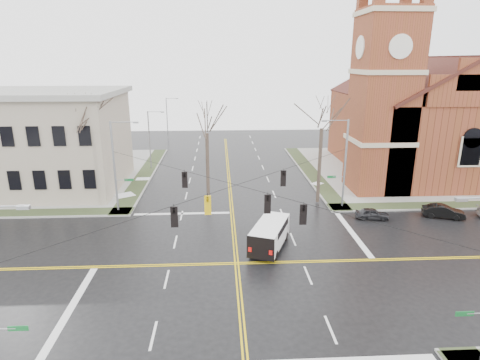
{
  "coord_description": "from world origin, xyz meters",
  "views": [
    {
      "loc": [
        -1.17,
        -27.09,
        14.69
      ],
      "look_at": [
        0.57,
        6.0,
        4.77
      ],
      "focal_mm": 30.0,
      "sensor_mm": 36.0,
      "label": 1
    }
  ],
  "objects_px": {
    "parked_car_a": "(372,214)",
    "tree_nw_near": "(207,129)",
    "church": "(416,110)",
    "tree_nw_far": "(83,121)",
    "parked_car_b": "(443,211)",
    "signal_pole_nw": "(116,164)",
    "streetlight_north_a": "(150,138)",
    "tree_ne": "(322,123)",
    "signal_pole_ne": "(344,161)",
    "streetlight_north_b": "(168,118)",
    "cargo_van": "(270,233)"
  },
  "relations": [
    {
      "from": "cargo_van",
      "to": "parked_car_b",
      "type": "height_order",
      "value": "cargo_van"
    },
    {
      "from": "cargo_van",
      "to": "signal_pole_ne",
      "type": "bearing_deg",
      "value": 67.74
    },
    {
      "from": "signal_pole_ne",
      "to": "cargo_van",
      "type": "xyz_separation_m",
      "value": [
        -8.45,
        -8.81,
        -3.7
      ]
    },
    {
      "from": "tree_ne",
      "to": "streetlight_north_a",
      "type": "bearing_deg",
      "value": 142.81
    },
    {
      "from": "parked_car_a",
      "to": "signal_pole_nw",
      "type": "bearing_deg",
      "value": 91.66
    },
    {
      "from": "cargo_van",
      "to": "streetlight_north_b",
      "type": "bearing_deg",
      "value": 128.18
    },
    {
      "from": "signal_pole_ne",
      "to": "cargo_van",
      "type": "height_order",
      "value": "signal_pole_ne"
    },
    {
      "from": "signal_pole_nw",
      "to": "tree_ne",
      "type": "relative_size",
      "value": 0.76
    },
    {
      "from": "streetlight_north_b",
      "to": "parked_car_a",
      "type": "height_order",
      "value": "streetlight_north_b"
    },
    {
      "from": "cargo_van",
      "to": "tree_nw_near",
      "type": "relative_size",
      "value": 0.54
    },
    {
      "from": "cargo_van",
      "to": "tree_ne",
      "type": "bearing_deg",
      "value": 79.55
    },
    {
      "from": "cargo_van",
      "to": "parked_car_b",
      "type": "relative_size",
      "value": 1.55
    },
    {
      "from": "streetlight_north_b",
      "to": "parked_car_b",
      "type": "bearing_deg",
      "value": -52.04
    },
    {
      "from": "signal_pole_ne",
      "to": "parked_car_a",
      "type": "relative_size",
      "value": 2.86
    },
    {
      "from": "signal_pole_ne",
      "to": "parked_car_b",
      "type": "distance_m",
      "value": 10.64
    },
    {
      "from": "tree_ne",
      "to": "church",
      "type": "bearing_deg",
      "value": 37.45
    },
    {
      "from": "parked_car_b",
      "to": "tree_nw_far",
      "type": "distance_m",
      "value": 36.74
    },
    {
      "from": "church",
      "to": "streetlight_north_a",
      "type": "distance_m",
      "value": 35.78
    },
    {
      "from": "signal_pole_nw",
      "to": "streetlight_north_a",
      "type": "xyz_separation_m",
      "value": [
        0.67,
        16.5,
        -0.48
      ]
    },
    {
      "from": "parked_car_a",
      "to": "tree_nw_near",
      "type": "relative_size",
      "value": 0.29
    },
    {
      "from": "church",
      "to": "parked_car_b",
      "type": "distance_m",
      "value": 18.89
    },
    {
      "from": "streetlight_north_a",
      "to": "parked_car_a",
      "type": "xyz_separation_m",
      "value": [
        24.08,
        -19.85,
        -3.93
      ]
    },
    {
      "from": "signal_pole_nw",
      "to": "streetlight_north_a",
      "type": "bearing_deg",
      "value": 87.68
    },
    {
      "from": "streetlight_north_a",
      "to": "streetlight_north_b",
      "type": "bearing_deg",
      "value": 90.0
    },
    {
      "from": "streetlight_north_a",
      "to": "streetlight_north_b",
      "type": "distance_m",
      "value": 20.0
    },
    {
      "from": "parked_car_b",
      "to": "tree_nw_near",
      "type": "distance_m",
      "value": 24.79
    },
    {
      "from": "signal_pole_ne",
      "to": "streetlight_north_b",
      "type": "relative_size",
      "value": 1.12
    },
    {
      "from": "church",
      "to": "tree_nw_near",
      "type": "xyz_separation_m",
      "value": [
        -27.22,
        -10.54,
        -0.53
      ]
    },
    {
      "from": "tree_nw_far",
      "to": "church",
      "type": "bearing_deg",
      "value": 15.06
    },
    {
      "from": "streetlight_north_b",
      "to": "tree_ne",
      "type": "distance_m",
      "value": 40.56
    },
    {
      "from": "streetlight_north_b",
      "to": "tree_ne",
      "type": "relative_size",
      "value": 0.68
    },
    {
      "from": "tree_nw_far",
      "to": "tree_nw_near",
      "type": "xyz_separation_m",
      "value": [
        12.43,
        0.13,
        -0.88
      ]
    },
    {
      "from": "church",
      "to": "signal_pole_nw",
      "type": "bearing_deg",
      "value": -159.79
    },
    {
      "from": "church",
      "to": "parked_car_a",
      "type": "relative_size",
      "value": 8.75
    },
    {
      "from": "signal_pole_ne",
      "to": "signal_pole_nw",
      "type": "xyz_separation_m",
      "value": [
        -22.64,
        0.0,
        0.0
      ]
    },
    {
      "from": "parked_car_b",
      "to": "church",
      "type": "bearing_deg",
      "value": 5.05
    },
    {
      "from": "church",
      "to": "parked_car_a",
      "type": "height_order",
      "value": "church"
    },
    {
      "from": "streetlight_north_a",
      "to": "signal_pole_nw",
      "type": "bearing_deg",
      "value": -92.32
    },
    {
      "from": "tree_nw_far",
      "to": "cargo_van",
      "type": "bearing_deg",
      "value": -32.75
    },
    {
      "from": "signal_pole_nw",
      "to": "streetlight_north_a",
      "type": "relative_size",
      "value": 1.12
    },
    {
      "from": "cargo_van",
      "to": "tree_ne",
      "type": "xyz_separation_m",
      "value": [
        6.38,
        10.2,
        7.31
      ]
    },
    {
      "from": "parked_car_a",
      "to": "tree_nw_far",
      "type": "bearing_deg",
      "value": 87.47
    },
    {
      "from": "parked_car_a",
      "to": "tree_ne",
      "type": "bearing_deg",
      "value": 50.66
    },
    {
      "from": "church",
      "to": "tree_nw_far",
      "type": "distance_m",
      "value": 41.06
    },
    {
      "from": "tree_nw_far",
      "to": "parked_car_b",
      "type": "bearing_deg",
      "value": -9.6
    },
    {
      "from": "streetlight_north_a",
      "to": "parked_car_b",
      "type": "distance_m",
      "value": 37.1
    },
    {
      "from": "cargo_van",
      "to": "parked_car_a",
      "type": "distance_m",
      "value": 11.9
    },
    {
      "from": "parked_car_a",
      "to": "parked_car_b",
      "type": "relative_size",
      "value": 0.82
    },
    {
      "from": "signal_pole_nw",
      "to": "streetlight_north_a",
      "type": "height_order",
      "value": "signal_pole_nw"
    },
    {
      "from": "tree_nw_far",
      "to": "tree_nw_near",
      "type": "bearing_deg",
      "value": 0.58
    }
  ]
}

